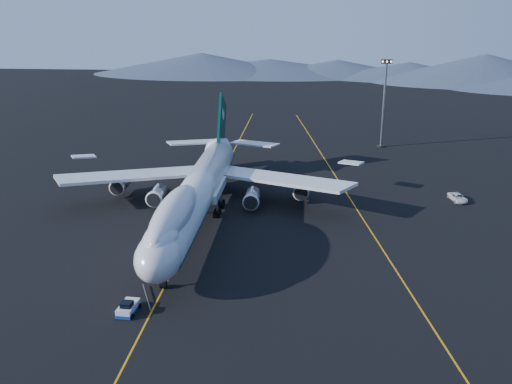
# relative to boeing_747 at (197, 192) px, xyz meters

# --- Properties ---
(ground) EXTENTS (500.00, 500.00, 0.00)m
(ground) POSITION_rel_boeing_747_xyz_m (-0.00, -0.03, -5.81)
(ground) COLOR black
(ground) RESTS_ON ground
(taxiway_line_main) EXTENTS (0.25, 220.00, 0.01)m
(taxiway_line_main) POSITION_rel_boeing_747_xyz_m (-0.00, -0.03, -5.80)
(taxiway_line_main) COLOR orange
(taxiway_line_main) RESTS_ON ground
(taxiway_line_side) EXTENTS (28.08, 198.09, 0.01)m
(taxiway_line_side) POSITION_rel_boeing_747_xyz_m (30.00, 9.97, -5.80)
(taxiway_line_side) COLOR orange
(taxiway_line_side) RESTS_ON ground
(boeing_747) EXTENTS (59.62, 72.43, 19.37)m
(boeing_747) POSITION_rel_boeing_747_xyz_m (0.00, 0.00, 0.00)
(boeing_747) COLOR silver
(boeing_747) RESTS_ON ground
(pushback_tug) EXTENTS (2.63, 4.26, 1.79)m
(pushback_tug) POSITION_rel_boeing_747_xyz_m (-3.00, -33.54, -5.25)
(pushback_tug) COLOR silver
(pushback_tug) RESTS_ON ground
(service_van) EXTENTS (3.46, 5.80, 1.51)m
(service_van) POSITION_rel_boeing_747_xyz_m (51.16, 15.97, -5.06)
(service_van) COLOR silver
(service_van) RESTS_ON ground
(floodlight_mast) EXTENTS (3.00, 2.25, 24.29)m
(floodlight_mast) POSITION_rel_boeing_747_xyz_m (41.04, 62.20, 6.49)
(floodlight_mast) COLOR black
(floodlight_mast) RESTS_ON ground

